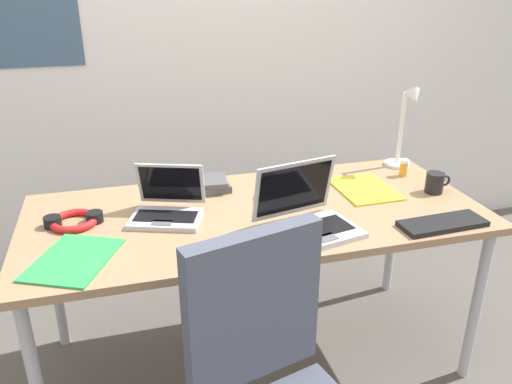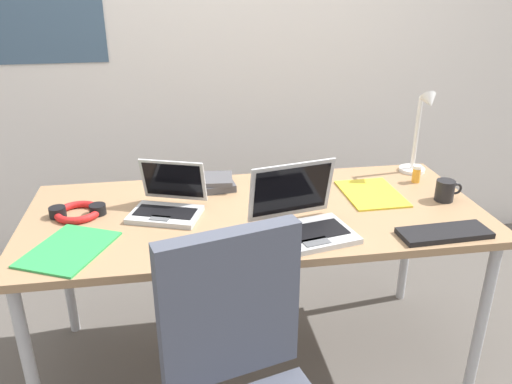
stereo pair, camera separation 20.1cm
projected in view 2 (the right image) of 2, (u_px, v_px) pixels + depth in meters
The scene contains 15 objects.
ground_plane at pixel (256, 357), 2.34m from camera, with size 12.00×12.00×0.00m, color #56514C.
wall_back at pixel (223, 33), 2.81m from camera, with size 6.00×0.13×2.60m.
desk at pixel (256, 223), 2.06m from camera, with size 1.80×0.80×0.74m.
desk_lamp at pixel (420, 133), 2.33m from camera, with size 0.12×0.18×0.40m.
laptop_near_lamp at pixel (168, 203), 2.01m from camera, with size 0.32×0.30×0.20m.
laptop_back_right at pixel (302, 221), 1.85m from camera, with size 0.38×0.34×0.24m.
external_keyboard at pixel (444, 233), 1.85m from camera, with size 0.33×0.12×0.02m, color black.
computer_mouse at pixel (313, 184), 2.25m from camera, with size 0.06×0.10×0.03m, color black.
cell_phone at pixel (268, 194), 2.18m from camera, with size 0.06×0.14×0.01m, color black.
headphones at pixel (78, 212), 1.99m from camera, with size 0.21×0.18×0.04m.
pill_bottle at pixel (416, 174), 2.30m from camera, with size 0.04×0.04×0.08m.
book_stack at pixel (212, 183), 2.24m from camera, with size 0.20×0.17×0.05m.
paper_folder_mid_desk at pixel (371, 194), 2.18m from camera, with size 0.23×0.31×0.01m, color gold.
paper_folder_by_keyboard at pixel (69, 249), 1.75m from camera, with size 0.23×0.31×0.01m, color green.
coffee_mug at pixel (445, 190), 2.11m from camera, with size 0.11×0.08×0.09m.
Camera 2 is at (-0.30, -1.82, 1.62)m, focal length 36.09 mm.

